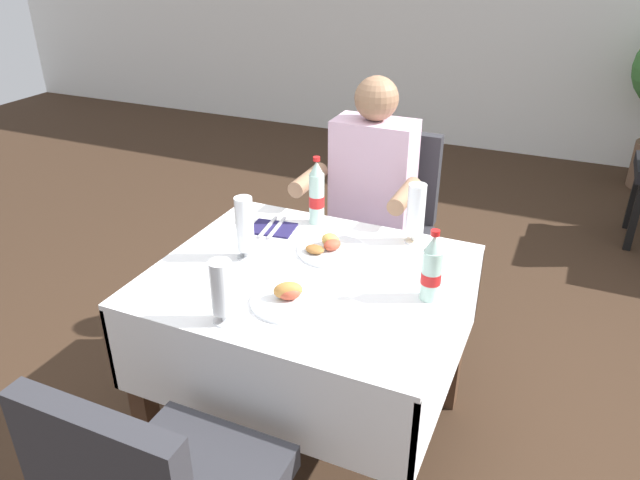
{
  "coord_description": "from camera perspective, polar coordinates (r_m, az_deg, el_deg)",
  "views": [
    {
      "loc": [
        0.66,
        -1.67,
        1.8
      ],
      "look_at": [
        -0.1,
        0.04,
        0.83
      ],
      "focal_mm": 33.58,
      "sensor_mm": 36.0,
      "label": 1
    }
  ],
  "objects": [
    {
      "name": "ground_plane",
      "position": [
        2.54,
        1.7,
        -17.6
      ],
      "size": [
        11.0,
        11.0,
        0.0
      ],
      "primitive_type": "plane",
      "color": "#382619"
    },
    {
      "name": "main_dining_table",
      "position": [
        2.16,
        -1.08,
        -7.1
      ],
      "size": [
        1.05,
        0.9,
        0.75
      ],
      "color": "white",
      "rests_on": "ground"
    },
    {
      "name": "chair_far_diner_seat",
      "position": [
        2.86,
        6.06,
        1.45
      ],
      "size": [
        0.44,
        0.5,
        0.97
      ],
      "color": "#2D2D33",
      "rests_on": "ground"
    },
    {
      "name": "seated_diner_far",
      "position": [
        2.71,
        4.6,
        3.68
      ],
      "size": [
        0.5,
        0.46,
        1.26
      ],
      "color": "#282D42",
      "rests_on": "ground"
    },
    {
      "name": "plate_near_camera",
      "position": [
        1.9,
        -3.08,
        -5.48
      ],
      "size": [
        0.23,
        0.23,
        0.07
      ],
      "color": "white",
      "rests_on": "main_dining_table"
    },
    {
      "name": "plate_far_diner",
      "position": [
        2.19,
        0.99,
        -0.8
      ],
      "size": [
        0.25,
        0.25,
        0.06
      ],
      "color": "white",
      "rests_on": "main_dining_table"
    },
    {
      "name": "beer_glass_left",
      "position": [
        2.25,
        9.11,
        2.47
      ],
      "size": [
        0.07,
        0.07,
        0.23
      ],
      "color": "white",
      "rests_on": "main_dining_table"
    },
    {
      "name": "beer_glass_middle",
      "position": [
        2.12,
        -7.19,
        1.13
      ],
      "size": [
        0.07,
        0.07,
        0.24
      ],
      "color": "white",
      "rests_on": "main_dining_table"
    },
    {
      "name": "beer_glass_right",
      "position": [
        1.79,
        -9.33,
        -4.84
      ],
      "size": [
        0.07,
        0.07,
        0.21
      ],
      "color": "white",
      "rests_on": "main_dining_table"
    },
    {
      "name": "cola_bottle_primary",
      "position": [
        2.37,
        -0.32,
        4.38
      ],
      "size": [
        0.06,
        0.06,
        0.28
      ],
      "color": "silver",
      "rests_on": "main_dining_table"
    },
    {
      "name": "cola_bottle_secondary",
      "position": [
        1.91,
        10.6,
        -2.79
      ],
      "size": [
        0.07,
        0.07,
        0.24
      ],
      "color": "silver",
      "rests_on": "main_dining_table"
    },
    {
      "name": "napkin_cutlery_set",
      "position": [
        2.37,
        -4.53,
        1.14
      ],
      "size": [
        0.19,
        0.19,
        0.01
      ],
      "color": "#231E4C",
      "rests_on": "main_dining_table"
    }
  ]
}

